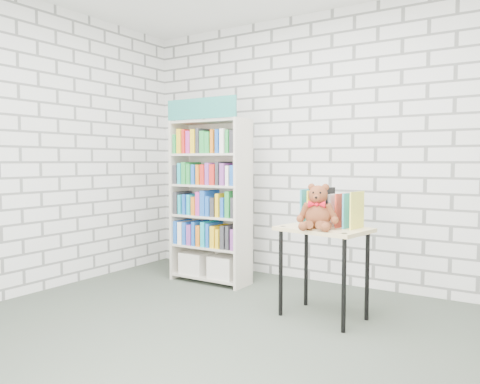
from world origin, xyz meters
The scene contains 6 objects.
ground centered at (0.00, 0.00, 0.00)m, with size 4.50×4.50×0.00m, color #3D453A.
room_shell centered at (0.00, 0.00, 1.78)m, with size 4.52×4.02×2.81m.
bookshelf centered at (-1.06, 1.36, 0.87)m, with size 0.84×0.33×1.90m.
display_table centered at (0.38, 0.92, 0.63)m, with size 0.75×0.58×0.74m.
table_books centered at (0.40, 1.03, 0.88)m, with size 0.51×0.29×0.28m.
teddy_bear centered at (0.37, 0.82, 0.88)m, with size 0.32×0.32×0.36m.
Camera 1 is at (1.81, -2.56, 1.26)m, focal length 35.00 mm.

